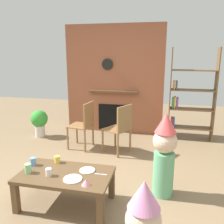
# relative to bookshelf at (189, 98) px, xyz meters

# --- Properties ---
(ground_plane) EXTENTS (12.00, 12.00, 0.00)m
(ground_plane) POSITION_rel_bookshelf_xyz_m (-1.32, -2.40, -0.87)
(ground_plane) COLOR #846B4C
(brick_fireplace_feature) EXTENTS (2.20, 0.28, 2.40)m
(brick_fireplace_feature) POSITION_rel_bookshelf_xyz_m (-1.61, 0.20, 0.32)
(brick_fireplace_feature) COLOR #935138
(brick_fireplace_feature) RESTS_ON ground_plane
(bookshelf) EXTENTS (0.90, 0.28, 1.90)m
(bookshelf) POSITION_rel_bookshelf_xyz_m (0.00, 0.00, 0.00)
(bookshelf) COLOR brown
(bookshelf) RESTS_ON ground_plane
(coffee_table) EXTENTS (1.08, 0.63, 0.41)m
(coffee_table) POSITION_rel_bookshelf_xyz_m (-1.57, -2.72, -0.53)
(coffee_table) COLOR brown
(coffee_table) RESTS_ON ground_plane
(paper_cup_near_left) EXTENTS (0.08, 0.08, 0.11)m
(paper_cup_near_left) POSITION_rel_bookshelf_xyz_m (-2.00, -2.81, -0.41)
(paper_cup_near_left) COLOR #8CD18C
(paper_cup_near_left) RESTS_ON coffee_table
(paper_cup_near_right) EXTENTS (0.07, 0.07, 0.09)m
(paper_cup_near_right) POSITION_rel_bookshelf_xyz_m (-1.78, -2.48, -0.42)
(paper_cup_near_right) COLOR #F2CC4C
(paper_cup_near_right) RESTS_ON coffee_table
(paper_cup_center) EXTENTS (0.07, 0.07, 0.10)m
(paper_cup_center) POSITION_rel_bookshelf_xyz_m (-2.05, -2.62, -0.41)
(paper_cup_center) COLOR #669EE0
(paper_cup_center) RESTS_ON coffee_table
(paper_cup_far_left) EXTENTS (0.07, 0.07, 0.09)m
(paper_cup_far_left) POSITION_rel_bookshelf_xyz_m (-1.73, -2.82, -0.42)
(paper_cup_far_left) COLOR silver
(paper_cup_far_left) RESTS_ON coffee_table
(paper_plate_front) EXTENTS (0.21, 0.21, 0.01)m
(paper_plate_front) POSITION_rel_bookshelf_xyz_m (-1.43, -2.84, -0.46)
(paper_plate_front) COLOR white
(paper_plate_front) RESTS_ON coffee_table
(paper_plate_rear) EXTENTS (0.18, 0.18, 0.01)m
(paper_plate_rear) POSITION_rel_bookshelf_xyz_m (-1.34, -2.61, -0.46)
(paper_plate_rear) COLOR white
(paper_plate_rear) RESTS_ON coffee_table
(birthday_cake_slice) EXTENTS (0.10, 0.10, 0.07)m
(birthday_cake_slice) POSITION_rel_bookshelf_xyz_m (-1.25, -2.92, -0.43)
(birthday_cake_slice) COLOR pink
(birthday_cake_slice) RESTS_ON coffee_table
(table_fork) EXTENTS (0.15, 0.02, 0.01)m
(table_fork) POSITION_rel_bookshelf_xyz_m (-1.16, -2.66, -0.46)
(table_fork) COLOR silver
(table_fork) RESTS_ON coffee_table
(child_in_pink) EXTENTS (0.30, 0.30, 1.08)m
(child_in_pink) POSITION_rel_bookshelf_xyz_m (-0.45, -2.25, -0.30)
(child_in_pink) COLOR #66B27F
(child_in_pink) RESTS_ON ground_plane
(dining_chair_left) EXTENTS (0.45, 0.45, 0.90)m
(dining_chair_left) POSITION_rel_bookshelf_xyz_m (-1.93, -0.98, -0.36)
(dining_chair_left) COLOR olive
(dining_chair_left) RESTS_ON ground_plane
(dining_chair_middle) EXTENTS (0.54, 0.54, 0.90)m
(dining_chair_middle) POSITION_rel_bookshelf_xyz_m (-1.23, -1.07, -0.36)
(dining_chair_middle) COLOR olive
(dining_chair_middle) RESTS_ON ground_plane
(potted_plant_short) EXTENTS (0.36, 0.36, 0.59)m
(potted_plant_short) POSITION_rel_bookshelf_xyz_m (-3.11, -0.57, -0.52)
(potted_plant_short) COLOR beige
(potted_plant_short) RESTS_ON ground_plane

